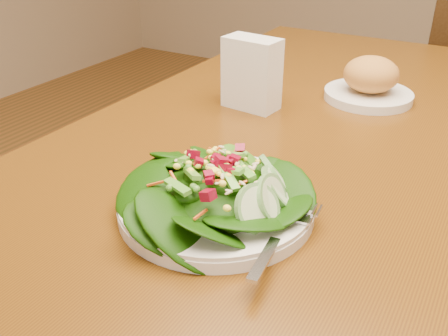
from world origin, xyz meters
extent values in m
cube|color=#583209|center=(0.00, 0.00, 0.73)|extent=(0.90, 1.40, 0.04)
cylinder|color=#331F0D|center=(-0.39, 0.64, 0.35)|extent=(0.07, 0.07, 0.71)
cylinder|color=#331F0D|center=(-0.08, 1.32, 0.22)|extent=(0.04, 0.04, 0.44)
cylinder|color=#331F0D|center=(-0.01, 0.94, 0.22)|extent=(0.04, 0.04, 0.44)
cylinder|color=silver|center=(-0.08, -0.32, 0.76)|extent=(0.25, 0.25, 0.02)
ellipsoid|color=black|center=(-0.08, -0.32, 0.79)|extent=(0.17, 0.17, 0.04)
cube|color=silver|center=(0.03, -0.35, 0.77)|extent=(0.05, 0.18, 0.01)
cylinder|color=silver|center=(-0.02, 0.19, 0.76)|extent=(0.17, 0.17, 0.02)
ellipsoid|color=#C3843F|center=(-0.02, 0.19, 0.80)|extent=(0.11, 0.11, 0.07)
cube|color=white|center=(-0.21, 0.03, 0.82)|extent=(0.11, 0.07, 0.13)
cube|color=white|center=(-0.21, 0.03, 0.83)|extent=(0.09, 0.06, 0.11)
camera|label=1|loc=(0.20, -0.78, 1.11)|focal=40.00mm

